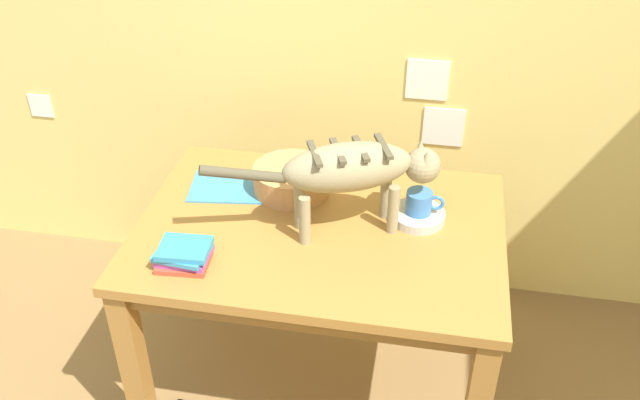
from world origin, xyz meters
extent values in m
cube|color=#E9CE71|center=(0.00, 2.18, 1.25)|extent=(4.46, 0.10, 2.50)
cube|color=white|center=(0.35, 2.13, 0.78)|extent=(0.16, 0.01, 0.16)
cube|color=white|center=(0.27, 2.13, 0.98)|extent=(0.16, 0.01, 0.16)
cube|color=white|center=(-1.38, 2.13, 0.72)|extent=(0.10, 0.01, 0.10)
cube|color=#A26F33|center=(-0.02, 1.45, 0.72)|extent=(1.18, 0.84, 0.03)
cube|color=olive|center=(-0.02, 1.45, 0.67)|extent=(1.10, 0.76, 0.07)
cube|color=#A26F33|center=(-0.56, 1.08, 0.35)|extent=(0.07, 0.07, 0.71)
cube|color=#A26F33|center=(-0.56, 1.82, 0.35)|extent=(0.07, 0.07, 0.71)
cube|color=#A26F33|center=(0.52, 1.82, 0.35)|extent=(0.07, 0.07, 0.71)
ellipsoid|color=#938661|center=(0.06, 1.45, 0.97)|extent=(0.43, 0.30, 0.15)
cube|color=brown|center=(-0.03, 1.41, 1.03)|extent=(0.07, 0.14, 0.01)
cube|color=brown|center=(0.04, 1.44, 1.03)|extent=(0.07, 0.14, 0.01)
cube|color=brown|center=(0.10, 1.47, 1.03)|extent=(0.07, 0.14, 0.01)
cube|color=brown|center=(0.17, 1.50, 1.03)|extent=(0.07, 0.14, 0.01)
cylinder|color=#938661|center=(0.18, 1.55, 0.82)|extent=(0.04, 0.04, 0.17)
cylinder|color=#938661|center=(0.21, 1.47, 0.82)|extent=(0.04, 0.04, 0.17)
cylinder|color=#938661|center=(-0.08, 1.44, 0.82)|extent=(0.04, 0.04, 0.17)
cylinder|color=#938661|center=(-0.05, 1.36, 0.82)|extent=(0.04, 0.04, 0.17)
sphere|color=#938661|center=(0.29, 1.54, 0.95)|extent=(0.11, 0.11, 0.11)
cone|color=#938661|center=(0.28, 1.57, 1.00)|extent=(0.04, 0.04, 0.05)
cone|color=#938661|center=(0.30, 1.52, 1.00)|extent=(0.04, 0.04, 0.05)
cylinder|color=brown|center=(-0.23, 1.33, 0.99)|extent=(0.25, 0.13, 0.09)
cylinder|color=#B4B3AD|center=(0.29, 1.54, 0.76)|extent=(0.18, 0.18, 0.03)
cylinder|color=#3A74BE|center=(0.29, 1.54, 0.81)|extent=(0.08, 0.08, 0.08)
torus|color=#3A74BE|center=(0.34, 1.54, 0.81)|extent=(0.05, 0.01, 0.05)
cube|color=teal|center=(-0.37, 1.62, 0.74)|extent=(0.29, 0.23, 0.01)
cube|color=#E14630|center=(-0.39, 1.19, 0.75)|extent=(0.16, 0.13, 0.02)
cube|color=#9A49A4|center=(-0.39, 1.20, 0.77)|extent=(0.15, 0.12, 0.02)
cube|color=#3B8BBD|center=(-0.39, 1.19, 0.78)|extent=(0.16, 0.13, 0.01)
cube|color=#328EC1|center=(-0.38, 1.19, 0.80)|extent=(0.16, 0.13, 0.02)
cylinder|color=tan|center=(-0.16, 1.64, 0.79)|extent=(0.27, 0.27, 0.09)
cylinder|color=brown|center=(-0.16, 1.64, 0.79)|extent=(0.22, 0.22, 0.08)
camera|label=1|loc=(0.31, -0.32, 2.06)|focal=38.69mm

